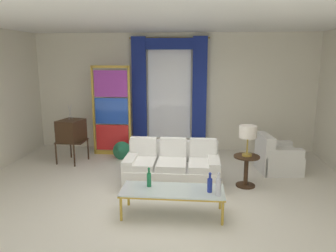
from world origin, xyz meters
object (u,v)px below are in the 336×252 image
object	(u,v)px
bottle_amber_squat	(218,186)
stained_glass_divider	(112,113)
coffee_table	(173,192)
bottle_blue_decanter	(149,179)
bottle_crystal_tall	(210,184)
round_side_table	(246,168)
couch_white_long	(172,168)
peacock_figurine	(121,151)
table_lamp_brass	(248,133)
vintage_tv	(71,131)
armchair_white	(276,158)

from	to	relation	value
bottle_amber_squat	stained_glass_divider	bearing A→B (deg)	126.67
coffee_table	bottle_blue_decanter	bearing A→B (deg)	166.22
bottle_crystal_tall	round_side_table	world-z (taller)	bottle_crystal_tall
couch_white_long	coffee_table	xyz separation A→B (m)	(0.10, -1.29, 0.07)
couch_white_long	peacock_figurine	bearing A→B (deg)	134.49
bottle_blue_decanter	table_lamp_brass	bearing A→B (deg)	35.54
bottle_blue_decanter	bottle_crystal_tall	world-z (taller)	bottle_blue_decanter
coffee_table	round_side_table	bearing A→B (deg)	44.84
vintage_tv	table_lamp_brass	xyz separation A→B (m)	(3.81, -1.14, 0.30)
bottle_amber_squat	armchair_white	bearing A→B (deg)	60.04
armchair_white	round_side_table	bearing A→B (deg)	-129.49
vintage_tv	armchair_white	world-z (taller)	vintage_tv
bottle_crystal_tall	peacock_figurine	xyz separation A→B (m)	(-1.99, 2.67, -0.31)
peacock_figurine	round_side_table	distance (m)	3.04
coffee_table	bottle_blue_decanter	size ratio (longest dim) A/B	5.04
bottle_blue_decanter	stained_glass_divider	xyz separation A→B (m)	(-1.37, 3.01, 0.52)
bottle_amber_squat	table_lamp_brass	bearing A→B (deg)	67.22
bottle_blue_decanter	round_side_table	xyz separation A→B (m)	(1.66, 1.18, -0.18)
couch_white_long	armchair_white	xyz separation A→B (m)	(2.13, 0.90, -0.02)
coffee_table	bottle_blue_decanter	xyz separation A→B (m)	(-0.37, 0.09, 0.16)
armchair_white	table_lamp_brass	xyz separation A→B (m)	(-0.75, -0.91, 0.74)
round_side_table	stained_glass_divider	bearing A→B (deg)	148.92
coffee_table	couch_white_long	bearing A→B (deg)	94.60
armchair_white	peacock_figurine	world-z (taller)	armchair_white
armchair_white	round_side_table	size ratio (longest dim) A/B	1.52
bottle_crystal_tall	vintage_tv	xyz separation A→B (m)	(-3.08, 2.45, 0.20)
round_side_table	table_lamp_brass	distance (m)	0.67
stained_glass_divider	bottle_amber_squat	bearing A→B (deg)	-53.33
bottle_blue_decanter	round_side_table	bearing A→B (deg)	35.54
armchair_white	stained_glass_divider	distance (m)	3.96
bottle_blue_decanter	armchair_white	world-z (taller)	armchair_white
stained_glass_divider	round_side_table	xyz separation A→B (m)	(3.03, -1.83, -0.70)
couch_white_long	bottle_crystal_tall	distance (m)	1.50
stained_glass_divider	armchair_white	bearing A→B (deg)	-13.68
couch_white_long	bottle_amber_squat	distance (m)	1.66
peacock_figurine	round_side_table	xyz separation A→B (m)	(2.72, -1.36, 0.14)
stained_glass_divider	table_lamp_brass	world-z (taller)	stained_glass_divider
bottle_crystal_tall	round_side_table	distance (m)	1.51
coffee_table	bottle_crystal_tall	bearing A→B (deg)	-3.70
coffee_table	bottle_blue_decanter	distance (m)	0.42
bottle_blue_decanter	peacock_figurine	xyz separation A→B (m)	(-1.06, 2.55, -0.32)
bottle_crystal_tall	vintage_tv	world-z (taller)	vintage_tv
coffee_table	bottle_amber_squat	distance (m)	0.72
armchair_white	stained_glass_divider	world-z (taller)	stained_glass_divider
coffee_table	table_lamp_brass	distance (m)	1.92
table_lamp_brass	couch_white_long	bearing A→B (deg)	179.60
round_side_table	armchair_white	bearing A→B (deg)	50.51
bottle_amber_squat	stained_glass_divider	xyz separation A→B (m)	(-2.43, 3.26, 0.50)
couch_white_long	round_side_table	size ratio (longest dim) A/B	2.96
coffee_table	round_side_table	xyz separation A→B (m)	(1.28, 1.28, -0.02)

